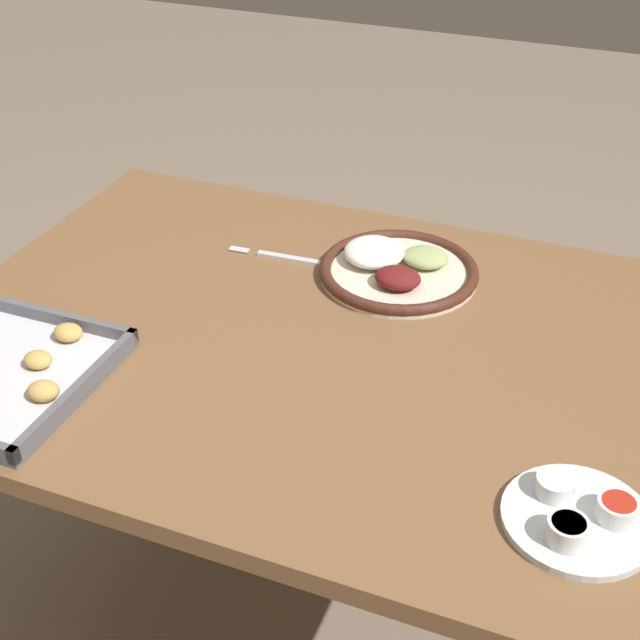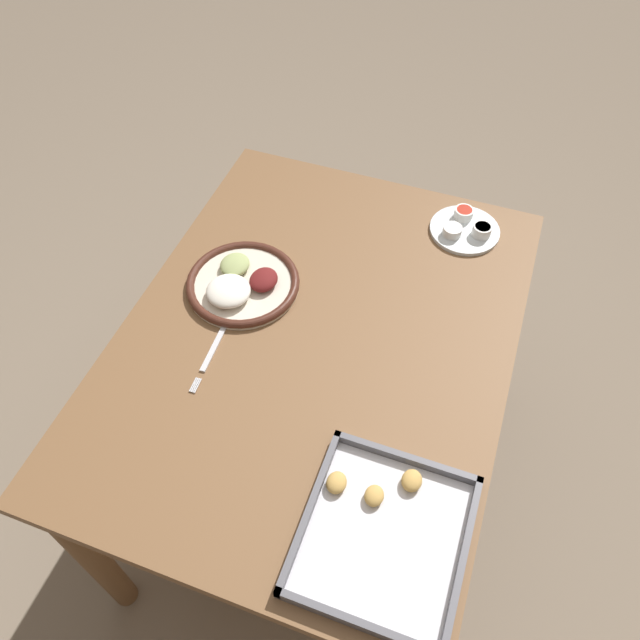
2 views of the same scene
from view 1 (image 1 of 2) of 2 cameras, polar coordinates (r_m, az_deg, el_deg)
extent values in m
plane|color=#7A6B59|center=(1.82, -0.74, -19.34)|extent=(8.00, 8.00, 0.00)
cube|color=brown|center=(1.33, -0.95, -1.40)|extent=(1.11, 0.83, 0.03)
cylinder|color=brown|center=(1.77, 19.37, -7.73)|extent=(0.06, 0.06, 0.67)
cylinder|color=brown|center=(2.00, -10.25, -0.87)|extent=(0.06, 0.06, 0.67)
cylinder|color=beige|center=(1.47, 5.04, 2.99)|extent=(0.26, 0.26, 0.01)
torus|color=#472319|center=(1.46, 5.05, 3.19)|extent=(0.26, 0.26, 0.02)
ellipsoid|color=white|center=(1.48, 3.48, 4.36)|extent=(0.10, 0.10, 0.04)
ellipsoid|color=maroon|center=(1.41, 5.00, 2.70)|extent=(0.07, 0.06, 0.03)
ellipsoid|color=#9EAD6B|center=(1.48, 6.76, 4.00)|extent=(0.08, 0.07, 0.03)
cube|color=silver|center=(1.51, -1.01, 3.83)|extent=(0.17, 0.02, 0.00)
cylinder|color=silver|center=(1.55, -5.11, 4.61)|extent=(0.04, 0.01, 0.00)
cylinder|color=silver|center=(1.55, -5.16, 4.55)|extent=(0.04, 0.01, 0.00)
cylinder|color=silver|center=(1.54, -5.22, 4.49)|extent=(0.04, 0.01, 0.00)
cylinder|color=silver|center=(1.54, -5.27, 4.43)|extent=(0.04, 0.01, 0.00)
cylinder|color=silver|center=(1.07, 16.13, -12.17)|extent=(0.17, 0.17, 0.01)
cylinder|color=silver|center=(1.03, 15.54, -12.89)|extent=(0.05, 0.05, 0.03)
cylinder|color=#C67F23|center=(1.02, 15.63, -12.46)|extent=(0.04, 0.04, 0.01)
cylinder|color=silver|center=(1.07, 18.48, -11.44)|extent=(0.05, 0.05, 0.03)
cylinder|color=#B22819|center=(1.07, 18.57, -11.07)|extent=(0.04, 0.04, 0.01)
cylinder|color=silver|center=(1.08, 14.83, -10.21)|extent=(0.05, 0.05, 0.02)
cylinder|color=#51992D|center=(1.08, 14.90, -9.87)|extent=(0.04, 0.04, 0.01)
cube|color=#595960|center=(1.40, -17.11, 0.28)|extent=(0.31, 0.01, 0.02)
cube|color=#595960|center=(1.23, -15.22, -4.39)|extent=(0.01, 0.28, 0.02)
ellipsoid|color=tan|center=(1.30, -17.60, -2.44)|extent=(0.04, 0.04, 0.02)
ellipsoid|color=tan|center=(1.24, -17.29, -4.35)|extent=(0.04, 0.04, 0.02)
ellipsoid|color=tan|center=(1.34, -15.82, -0.77)|extent=(0.04, 0.04, 0.02)
camera|label=2|loc=(1.42, -48.31, 38.89)|focal=35.00mm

